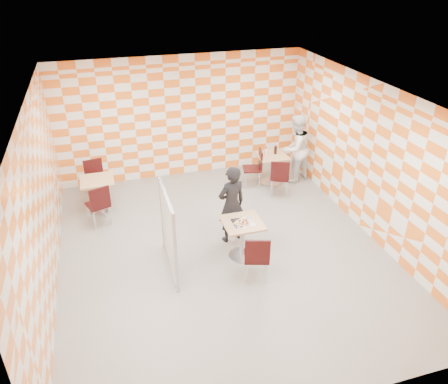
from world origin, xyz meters
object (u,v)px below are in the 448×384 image
at_px(empty_table, 98,189).
at_px(chair_second_side, 256,165).
at_px(main_table, 242,233).
at_px(sport_bottle, 266,151).
at_px(second_table, 271,164).
at_px(chair_second_front, 280,175).
at_px(man_white, 295,148).
at_px(chair_main_front, 257,255).
at_px(chair_empty_far, 95,176).
at_px(chair_empty_near, 99,203).
at_px(man_dark, 232,205).
at_px(soda_bottle, 276,150).
at_px(partition, 168,232).

relative_size(empty_table, chair_second_side, 0.81).
distance_m(main_table, sport_bottle, 3.10).
bearing_deg(chair_second_side, second_table, 1.50).
xyz_separation_m(chair_second_front, man_white, (0.68, 0.69, 0.30)).
height_order(chair_second_front, chair_second_side, same).
xyz_separation_m(chair_second_side, man_white, (1.02, 0.02, 0.30)).
xyz_separation_m(empty_table, chair_second_front, (4.02, -0.55, 0.04)).
height_order(chair_main_front, chair_empty_far, same).
distance_m(main_table, second_table, 3.09).
height_order(empty_table, chair_second_side, chair_second_side).
xyz_separation_m(chair_empty_near, man_white, (4.71, 0.79, 0.30)).
xyz_separation_m(man_dark, soda_bottle, (1.77, 2.09, 0.06)).
xyz_separation_m(chair_empty_near, soda_bottle, (4.21, 0.83, 0.31)).
height_order(main_table, sport_bottle, sport_bottle).
distance_m(chair_second_front, sport_bottle, 0.81).
distance_m(chair_main_front, chair_second_side, 3.58).
relative_size(empty_table, chair_empty_near, 0.81).
bearing_deg(chair_empty_far, soda_bottle, -5.68).
distance_m(partition, man_dark, 1.44).
bearing_deg(soda_bottle, second_table, -155.73).
distance_m(second_table, sport_bottle, 0.36).
xyz_separation_m(second_table, sport_bottle, (-0.13, 0.07, 0.33)).
xyz_separation_m(chair_second_side, soda_bottle, (0.51, 0.06, 0.31)).
bearing_deg(man_white, chair_second_side, -21.43).
xyz_separation_m(main_table, man_white, (2.24, 2.63, 0.34)).
distance_m(man_dark, soda_bottle, 2.74).
bearing_deg(chair_empty_far, chair_second_side, -7.35).
relative_size(chair_empty_far, man_white, 0.55).
xyz_separation_m(chair_second_front, partition, (-2.91, -1.93, 0.25)).
relative_size(main_table, chair_main_front, 0.81).
height_order(partition, man_dark, man_dark).
bearing_deg(partition, chair_second_front, 33.53).
bearing_deg(second_table, main_table, -121.95).
distance_m(empty_table, chair_second_front, 4.05).
distance_m(chair_main_front, chair_empty_near, 3.58).
bearing_deg(second_table, chair_empty_near, -169.18).
relative_size(partition, soda_bottle, 6.74).
bearing_deg(chair_empty_near, chair_empty_far, 91.27).
relative_size(main_table, chair_empty_far, 0.81).
bearing_deg(chair_empty_near, chair_second_side, 11.83).
bearing_deg(soda_bottle, man_dark, -130.24).
bearing_deg(man_white, sport_bottle, -27.43).
bearing_deg(man_white, main_table, 27.19).
relative_size(main_table, man_white, 0.44).
height_order(chair_second_side, chair_empty_near, same).
distance_m(second_table, man_dark, 2.65).
height_order(second_table, soda_bottle, soda_bottle).
bearing_deg(chair_second_front, empty_table, 172.21).
bearing_deg(chair_empty_near, main_table, -36.64).
height_order(chair_second_front, man_white, man_white).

